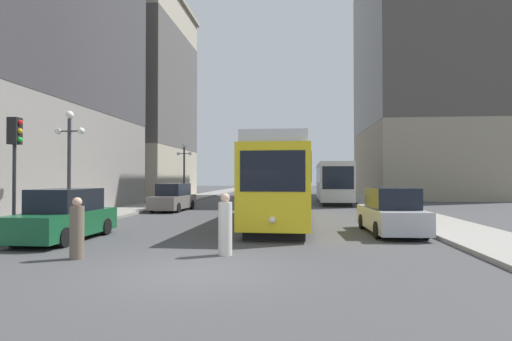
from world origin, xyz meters
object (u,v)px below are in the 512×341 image
at_px(parked_car_right_far, 391,212).
at_px(lamp_post_left_far, 184,163).
at_px(streetcar, 283,180).
at_px(traffic_light_near_left, 15,145).
at_px(parked_car_left_mid, 65,216).
at_px(lamp_post_left_near, 69,149).
at_px(pedestrian_crossing_near, 77,230).
at_px(parked_car_left_near, 173,198).
at_px(transit_bus, 333,181).
at_px(pedestrian_crossing_far, 225,226).

xyz_separation_m(parked_car_right_far, lamp_post_left_far, (-13.82, 19.85, 2.73)).
distance_m(streetcar, traffic_light_near_left, 11.45).
bearing_deg(parked_car_left_mid, lamp_post_left_near, 118.15).
xyz_separation_m(pedestrian_crossing_near, lamp_post_left_near, (-4.12, 6.74, 2.72)).
bearing_deg(parked_car_left_near, streetcar, -38.69).
xyz_separation_m(parked_car_left_near, pedestrian_crossing_near, (2.22, -16.19, -0.06)).
xyz_separation_m(traffic_light_near_left, lamp_post_left_far, (-0.22, 22.94, 0.19)).
height_order(parked_car_left_near, traffic_light_near_left, traffic_light_near_left).
xyz_separation_m(parked_car_left_mid, pedestrian_crossing_near, (2.22, -3.18, -0.06)).
height_order(transit_bus, lamp_post_left_near, lamp_post_left_near).
height_order(traffic_light_near_left, lamp_post_left_far, lamp_post_left_far).
bearing_deg(pedestrian_crossing_near, lamp_post_left_near, 118.64).
height_order(streetcar, lamp_post_left_near, lamp_post_left_near).
bearing_deg(lamp_post_left_far, transit_bus, -0.39).
distance_m(parked_car_left_mid, parked_car_right_far, 12.24).
height_order(streetcar, pedestrian_crossing_far, streetcar).
xyz_separation_m(streetcar, lamp_post_left_far, (-9.47, 16.32, 1.47)).
relative_size(transit_bus, pedestrian_crossing_near, 6.67).
distance_m(traffic_light_near_left, lamp_post_left_far, 22.95).
bearing_deg(transit_bus, parked_car_left_near, -138.86).
bearing_deg(transit_bus, parked_car_left_mid, -115.57).
relative_size(traffic_light_near_left, lamp_post_left_near, 0.83).
relative_size(transit_bus, traffic_light_near_left, 2.68).
height_order(parked_car_left_near, lamp_post_left_near, lamp_post_left_near).
xyz_separation_m(parked_car_left_mid, lamp_post_left_far, (-1.90, 22.62, 2.73)).
height_order(parked_car_right_far, pedestrian_crossing_near, parked_car_right_far).
bearing_deg(pedestrian_crossing_far, parked_car_right_far, 44.98).
height_order(streetcar, traffic_light_near_left, traffic_light_near_left).
xyz_separation_m(parked_car_right_far, pedestrian_crossing_near, (-9.71, -5.95, -0.06)).
bearing_deg(lamp_post_left_far, streetcar, -59.88).
relative_size(streetcar, pedestrian_crossing_near, 7.71).
distance_m(streetcar, lamp_post_left_far, 18.93).
height_order(parked_car_left_mid, pedestrian_crossing_far, parked_car_left_mid).
bearing_deg(pedestrian_crossing_far, lamp_post_left_far, 111.84).
distance_m(parked_car_left_mid, pedestrian_crossing_far, 6.56).
height_order(pedestrian_crossing_far, lamp_post_left_far, lamp_post_left_far).
relative_size(parked_car_right_far, traffic_light_near_left, 1.13).
bearing_deg(pedestrian_crossing_near, parked_car_left_near, 95.01).
height_order(parked_car_left_mid, pedestrian_crossing_near, parked_car_left_mid).
height_order(parked_car_left_near, lamp_post_left_far, lamp_post_left_far).
relative_size(parked_car_left_near, parked_car_right_far, 1.01).
height_order(transit_bus, lamp_post_left_far, lamp_post_left_far).
relative_size(pedestrian_crossing_far, lamp_post_left_near, 0.35).
relative_size(transit_bus, parked_car_left_near, 2.34).
relative_size(parked_car_left_mid, lamp_post_left_near, 0.93).
bearing_deg(parked_car_left_mid, pedestrian_crossing_far, -20.06).
distance_m(parked_car_right_far, lamp_post_left_near, 14.10).
relative_size(transit_bus, parked_car_left_mid, 2.40).
bearing_deg(pedestrian_crossing_near, traffic_light_near_left, 140.95).
xyz_separation_m(pedestrian_crossing_far, traffic_light_near_left, (-7.85, 1.93, 2.55)).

